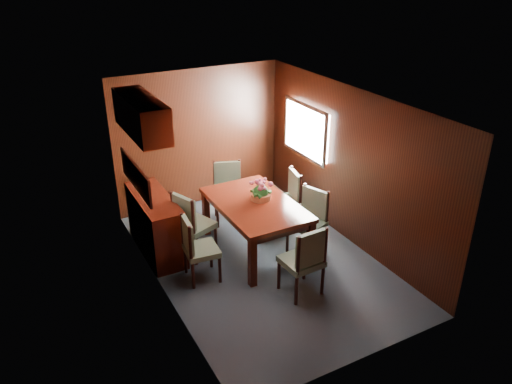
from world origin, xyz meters
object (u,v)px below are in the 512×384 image
chair_left_near (196,246)px  flower_centerpiece (261,190)px  chair_right_near (310,217)px  sideboard (156,224)px  chair_head (305,258)px  dining_table (255,209)px

chair_left_near → flower_centerpiece: size_ratio=3.01×
chair_left_near → chair_right_near: 1.79m
chair_left_near → chair_right_near: bearing=93.2°
chair_right_near → flower_centerpiece: (-0.60, 0.44, 0.40)m
sideboard → chair_head: bearing=-55.3°
dining_table → chair_left_near: bearing=-164.8°
chair_left_near → chair_head: bearing=54.0°
dining_table → chair_left_near: size_ratio=1.78×
dining_table → flower_centerpiece: size_ratio=5.37×
chair_left_near → flower_centerpiece: flower_centerpiece is taller
sideboard → chair_right_near: chair_right_near is taller
chair_left_near → sideboard: bearing=-159.1°
sideboard → chair_left_near: 1.00m
chair_left_near → chair_right_near: chair_right_near is taller
dining_table → chair_head: (0.04, -1.28, -0.12)m
sideboard → chair_left_near: bearing=-75.2°
chair_head → sideboard: bearing=121.6°
chair_right_near → chair_head: size_ratio=0.97×
dining_table → chair_head: chair_head is taller
chair_right_near → flower_centerpiece: flower_centerpiece is taller
sideboard → chair_left_near: (0.26, -0.97, 0.08)m
sideboard → dining_table: size_ratio=0.82×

